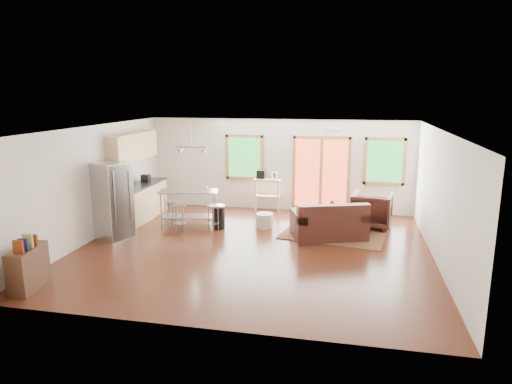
% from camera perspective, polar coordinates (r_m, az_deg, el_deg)
% --- Properties ---
extents(floor, '(7.50, 7.00, 0.02)m').
position_cam_1_polar(floor, '(10.01, -0.35, -7.14)').
color(floor, '#39180D').
rests_on(floor, ground).
extents(ceiling, '(7.50, 7.00, 0.02)m').
position_cam_1_polar(ceiling, '(9.46, -0.38, 7.98)').
color(ceiling, white).
rests_on(ceiling, ground).
extents(back_wall, '(7.50, 0.02, 2.60)m').
position_cam_1_polar(back_wall, '(13.05, 2.89, 3.39)').
color(back_wall, silver).
rests_on(back_wall, ground).
extents(left_wall, '(0.02, 7.00, 2.60)m').
position_cam_1_polar(left_wall, '(11.06, -19.78, 1.04)').
color(left_wall, silver).
rests_on(left_wall, ground).
extents(right_wall, '(0.02, 7.00, 2.60)m').
position_cam_1_polar(right_wall, '(9.61, 22.13, -0.78)').
color(right_wall, silver).
rests_on(right_wall, ground).
extents(front_wall, '(7.50, 0.02, 2.60)m').
position_cam_1_polar(front_wall, '(6.38, -7.07, -6.32)').
color(front_wall, silver).
rests_on(front_wall, ground).
extents(window_left, '(1.10, 0.05, 1.30)m').
position_cam_1_polar(window_left, '(13.16, -1.45, 4.36)').
color(window_left, '#195020').
rests_on(window_left, back_wall).
extents(french_doors, '(1.60, 0.05, 2.10)m').
position_cam_1_polar(french_doors, '(12.90, 8.12, 2.28)').
color(french_doors, '#A43B20').
rests_on(french_doors, back_wall).
extents(window_right, '(1.10, 0.05, 1.30)m').
position_cam_1_polar(window_right, '(12.85, 15.78, 3.70)').
color(window_right, '#195020').
rests_on(window_right, back_wall).
extents(rug, '(2.67, 2.23, 0.02)m').
position_cam_1_polar(rug, '(11.20, 9.81, -5.07)').
color(rug, '#4A5D35').
rests_on(rug, floor).
extents(loveseat, '(1.87, 1.43, 0.88)m').
position_cam_1_polar(loveseat, '(10.72, 9.13, -3.96)').
color(loveseat, '#331813').
rests_on(loveseat, floor).
extents(coffee_table, '(1.03, 0.74, 0.37)m').
position_cam_1_polar(coffee_table, '(11.34, 11.54, -3.28)').
color(coffee_table, '#392114').
rests_on(coffee_table, floor).
extents(armchair, '(1.08, 1.03, 0.98)m').
position_cam_1_polar(armchair, '(11.80, 14.27, -1.96)').
color(armchair, '#331813').
rests_on(armchair, floor).
extents(ottoman, '(0.70, 0.70, 0.45)m').
position_cam_1_polar(ottoman, '(11.89, 7.01, -2.88)').
color(ottoman, '#331813').
rests_on(ottoman, floor).
extents(pouf, '(0.50, 0.50, 0.37)m').
position_cam_1_polar(pouf, '(11.44, 1.06, -3.61)').
color(pouf, silver).
rests_on(pouf, floor).
extents(vase, '(0.20, 0.20, 0.29)m').
position_cam_1_polar(vase, '(11.54, 9.48, -1.98)').
color(vase, silver).
rests_on(vase, coffee_table).
extents(book, '(0.23, 0.06, 0.30)m').
position_cam_1_polar(book, '(11.21, 11.10, -2.23)').
color(book, maroon).
rests_on(book, coffee_table).
extents(cabinets, '(0.64, 2.24, 2.30)m').
position_cam_1_polar(cabinets, '(12.46, -14.54, 0.84)').
color(cabinets, tan).
rests_on(cabinets, floor).
extents(refrigerator, '(0.92, 0.91, 1.78)m').
position_cam_1_polar(refrigerator, '(11.01, -17.51, -1.04)').
color(refrigerator, '#B7BABC').
rests_on(refrigerator, floor).
extents(island, '(1.53, 0.84, 0.92)m').
position_cam_1_polar(island, '(11.64, -8.40, -1.19)').
color(island, '#B7BABC').
rests_on(island, floor).
extents(cup, '(0.14, 0.12, 0.13)m').
position_cam_1_polar(cup, '(11.42, -6.29, 0.58)').
color(cup, white).
rests_on(cup, island).
extents(bar_stool_a, '(0.35, 0.35, 0.68)m').
position_cam_1_polar(bar_stool_a, '(11.65, -10.44, -1.90)').
color(bar_stool_a, '#B7BABC').
rests_on(bar_stool_a, floor).
extents(bar_stool_b, '(0.39, 0.39, 0.67)m').
position_cam_1_polar(bar_stool_b, '(11.24, -9.55, -2.43)').
color(bar_stool_b, '#B7BABC').
rests_on(bar_stool_b, floor).
extents(bar_stool_c, '(0.40, 0.40, 0.65)m').
position_cam_1_polar(bar_stool_c, '(11.16, -5.37, -2.49)').
color(bar_stool_c, '#B7BABC').
rests_on(bar_stool_c, floor).
extents(trash_can, '(0.39, 0.39, 0.60)m').
position_cam_1_polar(trash_can, '(11.39, -4.71, -3.09)').
color(trash_can, black).
rests_on(trash_can, floor).
extents(kitchen_cart, '(0.78, 0.52, 1.17)m').
position_cam_1_polar(kitchen_cart, '(13.03, 1.39, 1.14)').
color(kitchen_cart, tan).
rests_on(kitchen_cart, floor).
extents(bookshelf, '(0.44, 0.88, 0.99)m').
position_cam_1_polar(bookshelf, '(8.84, -26.60, -8.45)').
color(bookshelf, '#392114').
rests_on(bookshelf, floor).
extents(ceiling_flush, '(0.35, 0.35, 0.12)m').
position_cam_1_polar(ceiling_flush, '(9.86, 9.58, 7.53)').
color(ceiling_flush, white).
rests_on(ceiling_flush, ceiling).
extents(pendant_light, '(0.80, 0.18, 0.79)m').
position_cam_1_polar(pendant_light, '(11.50, -8.10, 5.07)').
color(pendant_light, gray).
rests_on(pendant_light, ceiling).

